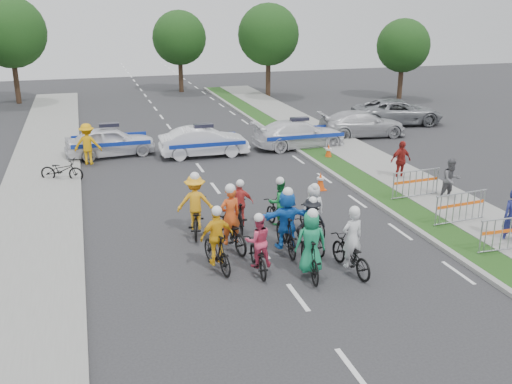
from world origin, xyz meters
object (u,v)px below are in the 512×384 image
object	(u,v)px
rider_2	(258,250)
police_car_0	(110,141)
rider_1	(310,250)
rider_10	(195,210)
rider_3	(217,245)
barrier_2	(415,185)
civilian_sedan	(362,124)
barrier_1	(460,209)
police_car_2	(299,134)
tree_4	(179,38)
rider_9	(240,210)
cone_0	(320,181)
tree_2	(403,46)
barrier_0	(509,236)
spectator_1	(451,180)
rider_5	(286,225)
marshal_hiviz	(88,144)
rider_4	(311,229)
civilian_suv	(398,112)
rider_7	(313,215)
spectator_2	(401,161)
tree_1	(268,35)
parked_bike	(62,170)
police_car_1	(204,142)
tree_3	(10,32)
cone_1	(329,152)
rider_0	(351,250)
rider_6	(230,227)
rider_8	(279,210)

from	to	relation	value
rider_2	police_car_0	distance (m)	13.90
rider_1	rider_10	size ratio (longest dim) A/B	0.93
rider_3	barrier_2	distance (m)	8.95
civilian_sedan	barrier_1	bearing A→B (deg)	172.11
police_car_2	tree_4	bearing A→B (deg)	5.04
rider_1	rider_9	bearing A→B (deg)	-68.06
cone_0	tree_2	bearing A→B (deg)	52.34
rider_2	barrier_2	distance (m)	8.24
rider_1	barrier_1	xyz separation A→B (m)	(6.00, 1.97, -0.19)
police_car_0	barrier_0	distance (m)	17.81
spectator_1	tree_4	xyz separation A→B (m)	(-4.89, 28.83, 3.41)
rider_5	cone_0	distance (m)	5.99
marshal_hiviz	tree_2	xyz separation A→B (m)	(22.61, 11.97, 2.92)
rider_4	spectator_1	world-z (taller)	rider_4
rider_9	civilian_suv	xyz separation A→B (m)	(13.24, 13.12, 0.07)
rider_10	civilian_suv	distance (m)	19.58
rider_2	civilian_suv	xyz separation A→B (m)	(13.56, 16.11, 0.09)
rider_7	rider_10	bearing A→B (deg)	-24.81
police_car_0	spectator_2	world-z (taller)	spectator_2
cone_0	barrier_1	bearing A→B (deg)	-58.75
civilian_sedan	tree_4	distance (m)	19.96
rider_5	barrier_0	size ratio (longest dim) A/B	1.00
tree_1	parked_bike	bearing A→B (deg)	-128.80
police_car_2	tree_4	xyz separation A→B (m)	(-2.47, 19.80, 3.51)
rider_5	cone_0	size ratio (longest dim) A/B	2.86
rider_7	rider_9	distance (m)	2.30
barrier_2	cone_0	bearing A→B (deg)	144.18
rider_1	rider_4	distance (m)	1.70
rider_2	civilian_sedan	xyz separation A→B (m)	(10.09, 13.83, 0.04)
police_car_0	spectator_2	size ratio (longest dim) A/B	2.53
police_car_1	tree_1	bearing A→B (deg)	-26.28
civilian_sedan	barrier_2	xyz separation A→B (m)	(-2.86, -9.89, -0.12)
rider_10	civilian_suv	size ratio (longest dim) A/B	0.40
tree_3	civilian_suv	bearing A→B (deg)	-32.89
rider_4	barrier_1	world-z (taller)	rider_4
tree_4	barrier_1	bearing A→B (deg)	-83.21
rider_4	tree_3	size ratio (longest dim) A/B	0.23
rider_10	barrier_0	distance (m)	9.26
barrier_2	rider_1	bearing A→B (deg)	-142.45
marshal_hiviz	cone_1	bearing A→B (deg)	179.98
rider_0	civilian_suv	size ratio (longest dim) A/B	0.37
rider_2	rider_4	distance (m)	2.08
tree_3	rider_0	bearing A→B (deg)	-70.76
police_car_0	tree_3	distance (m)	18.14
rider_2	tree_4	bearing A→B (deg)	-93.24
rider_6	rider_10	xyz separation A→B (m)	(-0.74, 1.41, 0.11)
rider_6	rider_8	distance (m)	2.10
rider_9	police_car_2	size ratio (longest dim) A/B	0.37
rider_3	rider_9	size ratio (longest dim) A/B	1.09
rider_4	tree_1	distance (m)	28.77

